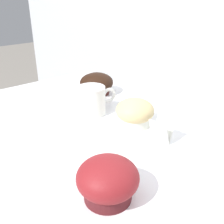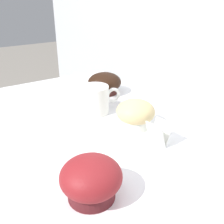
{
  "view_description": "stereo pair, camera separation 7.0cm",
  "coord_description": "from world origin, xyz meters",
  "px_view_note": "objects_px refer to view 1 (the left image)",
  "views": [
    {
      "loc": [
        0.48,
        -0.34,
        1.24
      ],
      "look_at": [
        -0.01,
        0.06,
        0.94
      ],
      "focal_mm": 42.0,
      "sensor_mm": 36.0,
      "label": 1
    },
    {
      "loc": [
        0.52,
        -0.28,
        1.24
      ],
      "look_at": [
        -0.01,
        0.06,
        0.94
      ],
      "focal_mm": 42.0,
      "sensor_mm": 36.0,
      "label": 2
    }
  ],
  "objects_px": {
    "muffin_back_left": "(97,84)",
    "coffee_cup": "(92,100)",
    "muffin_back_right": "(108,180)",
    "muffin_front_center": "(135,113)"
  },
  "relations": [
    {
      "from": "muffin_back_left",
      "to": "coffee_cup",
      "type": "height_order",
      "value": "coffee_cup"
    },
    {
      "from": "muffin_back_left",
      "to": "muffin_back_right",
      "type": "height_order",
      "value": "muffin_back_right"
    },
    {
      "from": "coffee_cup",
      "to": "muffin_front_center",
      "type": "bearing_deg",
      "value": 18.99
    },
    {
      "from": "muffin_front_center",
      "to": "muffin_back_right",
      "type": "height_order",
      "value": "muffin_back_right"
    },
    {
      "from": "muffin_front_center",
      "to": "muffin_back_right",
      "type": "xyz_separation_m",
      "value": [
        0.17,
        -0.23,
        0.0
      ]
    },
    {
      "from": "muffin_back_left",
      "to": "coffee_cup",
      "type": "relative_size",
      "value": 0.94
    },
    {
      "from": "muffin_front_center",
      "to": "muffin_back_right",
      "type": "distance_m",
      "value": 0.29
    },
    {
      "from": "muffin_back_right",
      "to": "muffin_back_left",
      "type": "bearing_deg",
      "value": 145.59
    },
    {
      "from": "muffin_back_left",
      "to": "muffin_front_center",
      "type": "bearing_deg",
      "value": -13.7
    },
    {
      "from": "muffin_front_center",
      "to": "coffee_cup",
      "type": "relative_size",
      "value": 0.83
    }
  ]
}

